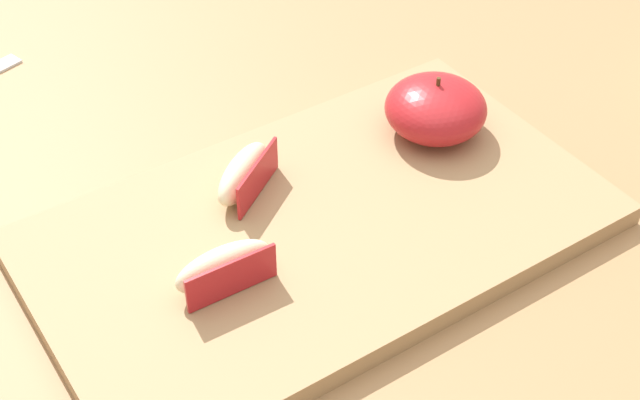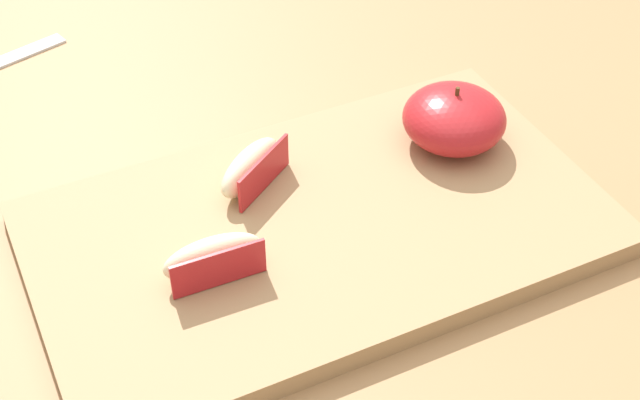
# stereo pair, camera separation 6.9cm
# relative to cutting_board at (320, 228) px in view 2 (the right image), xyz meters

# --- Properties ---
(dining_table) EXTENTS (1.20, 0.99, 0.77)m
(dining_table) POSITION_rel_cutting_board_xyz_m (0.05, 0.04, -0.11)
(dining_table) COLOR #9E754C
(dining_table) RESTS_ON ground_plane
(cutting_board) EXTENTS (0.44, 0.25, 0.02)m
(cutting_board) POSITION_rel_cutting_board_xyz_m (0.00, 0.00, 0.00)
(cutting_board) COLOR #A37F56
(cutting_board) RESTS_ON dining_table
(apple_half_skin_up) EXTENTS (0.09, 0.09, 0.05)m
(apple_half_skin_up) POSITION_rel_cutting_board_xyz_m (0.14, 0.04, 0.03)
(apple_half_skin_up) COLOR #B21E23
(apple_half_skin_up) RESTS_ON cutting_board
(apple_wedge_left) EXTENTS (0.07, 0.03, 0.03)m
(apple_wedge_left) POSITION_rel_cutting_board_xyz_m (-0.09, -0.02, 0.03)
(apple_wedge_left) COLOR beige
(apple_wedge_left) RESTS_ON cutting_board
(apple_wedge_middle) EXTENTS (0.07, 0.06, 0.03)m
(apple_wedge_middle) POSITION_rel_cutting_board_xyz_m (-0.03, 0.06, 0.03)
(apple_wedge_middle) COLOR beige
(apple_wedge_middle) RESTS_ON cutting_board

